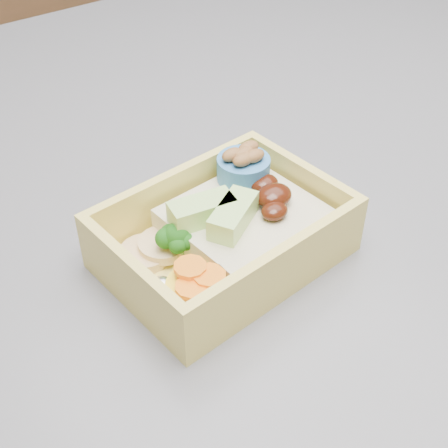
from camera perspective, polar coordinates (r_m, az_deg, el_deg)
bento_box at (r=0.46m, az=0.34°, el=-0.70°), size 0.18×0.14×0.06m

